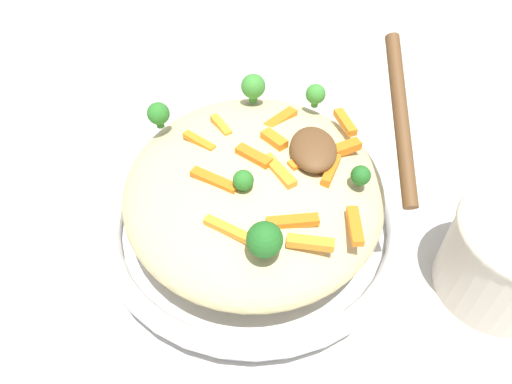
% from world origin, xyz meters
% --- Properties ---
extents(ground_plane, '(2.40, 2.40, 0.00)m').
position_xyz_m(ground_plane, '(0.00, 0.00, 0.00)').
color(ground_plane, beige).
extents(serving_bowl, '(0.29, 0.29, 0.04)m').
position_xyz_m(serving_bowl, '(0.00, 0.00, 0.02)').
color(serving_bowl, silver).
rests_on(serving_bowl, ground_plane).
extents(pasta_mound, '(0.25, 0.23, 0.07)m').
position_xyz_m(pasta_mound, '(0.00, 0.00, 0.07)').
color(pasta_mound, '#DBC689').
rests_on(pasta_mound, serving_bowl).
extents(carrot_piece_0, '(0.03, 0.03, 0.01)m').
position_xyz_m(carrot_piece_0, '(-0.00, 0.00, 0.11)').
color(carrot_piece_0, orange).
rests_on(carrot_piece_0, pasta_mound).
extents(carrot_piece_1, '(0.02, 0.03, 0.01)m').
position_xyz_m(carrot_piece_1, '(0.02, -0.08, 0.10)').
color(carrot_piece_1, orange).
rests_on(carrot_piece_1, pasta_mound).
extents(carrot_piece_2, '(0.04, 0.02, 0.01)m').
position_xyz_m(carrot_piece_2, '(0.05, -0.09, 0.10)').
color(carrot_piece_2, orange).
rests_on(carrot_piece_2, pasta_mound).
extents(carrot_piece_3, '(0.01, 0.04, 0.01)m').
position_xyz_m(carrot_piece_3, '(-0.07, -0.03, 0.10)').
color(carrot_piece_3, orange).
rests_on(carrot_piece_3, pasta_mound).
extents(carrot_piece_4, '(0.03, 0.03, 0.01)m').
position_xyz_m(carrot_piece_4, '(0.06, -0.03, 0.10)').
color(carrot_piece_4, orange).
rests_on(carrot_piece_4, pasta_mound).
extents(carrot_piece_5, '(0.03, 0.02, 0.01)m').
position_xyz_m(carrot_piece_5, '(0.05, 0.03, 0.10)').
color(carrot_piece_5, orange).
rests_on(carrot_piece_5, pasta_mound).
extents(carrot_piece_6, '(0.04, 0.01, 0.01)m').
position_xyz_m(carrot_piece_6, '(-0.07, -0.08, 0.10)').
color(carrot_piece_6, orange).
rests_on(carrot_piece_6, pasta_mound).
extents(carrot_piece_7, '(0.03, 0.04, 0.01)m').
position_xyz_m(carrot_piece_7, '(-0.00, -0.05, 0.10)').
color(carrot_piece_7, orange).
rests_on(carrot_piece_7, pasta_mound).
extents(carrot_piece_8, '(0.03, 0.04, 0.01)m').
position_xyz_m(carrot_piece_8, '(-0.03, 0.03, 0.10)').
color(carrot_piece_8, orange).
rests_on(carrot_piece_8, pasta_mound).
extents(carrot_piece_9, '(0.03, 0.02, 0.01)m').
position_xyz_m(carrot_piece_9, '(0.02, -0.02, 0.11)').
color(carrot_piece_9, orange).
rests_on(carrot_piece_9, pasta_mound).
extents(carrot_piece_10, '(0.03, 0.04, 0.01)m').
position_xyz_m(carrot_piece_10, '(-0.07, 0.02, 0.10)').
color(carrot_piece_10, orange).
rests_on(carrot_piece_10, pasta_mound).
extents(carrot_piece_11, '(0.04, 0.03, 0.01)m').
position_xyz_m(carrot_piece_11, '(-0.02, -0.02, 0.11)').
color(carrot_piece_11, orange).
rests_on(carrot_piece_11, pasta_mound).
extents(carrot_piece_12, '(0.03, 0.03, 0.01)m').
position_xyz_m(carrot_piece_12, '(0.02, 0.05, 0.10)').
color(carrot_piece_12, orange).
rests_on(carrot_piece_12, pasta_mound).
extents(carrot_piece_13, '(0.03, 0.02, 0.01)m').
position_xyz_m(carrot_piece_13, '(-0.01, -0.06, 0.10)').
color(carrot_piece_13, orange).
rests_on(carrot_piece_13, pasta_mound).
extents(carrot_piece_14, '(0.01, 0.04, 0.01)m').
position_xyz_m(carrot_piece_14, '(-0.09, -0.04, 0.10)').
color(carrot_piece_14, orange).
rests_on(carrot_piece_14, pasta_mound).
extents(broccoli_floret_0, '(0.02, 0.02, 0.03)m').
position_xyz_m(broccoli_floret_0, '(0.09, 0.00, 0.11)').
color(broccoli_floret_0, '#377928').
rests_on(broccoli_floret_0, pasta_mound).
extents(broccoli_floret_1, '(0.02, 0.02, 0.02)m').
position_xyz_m(broccoli_floret_1, '(-0.02, -0.09, 0.11)').
color(broccoli_floret_1, '#205B1C').
rests_on(broccoli_floret_1, pasta_mound).
extents(broccoli_floret_2, '(0.02, 0.02, 0.02)m').
position_xyz_m(broccoli_floret_2, '(-0.03, 0.01, 0.11)').
color(broccoli_floret_2, '#296820').
rests_on(broccoli_floret_2, pasta_mound).
extents(broccoli_floret_3, '(0.03, 0.03, 0.03)m').
position_xyz_m(broccoli_floret_3, '(-0.09, -0.01, 0.11)').
color(broccoli_floret_3, '#205B1C').
rests_on(broccoli_floret_3, pasta_mound).
extents(broccoli_floret_4, '(0.02, 0.02, 0.02)m').
position_xyz_m(broccoli_floret_4, '(0.08, -0.06, 0.11)').
color(broccoli_floret_4, '#377928').
rests_on(broccoli_floret_4, pasta_mound).
extents(broccoli_floret_5, '(0.02, 0.02, 0.03)m').
position_xyz_m(broccoli_floret_5, '(0.05, 0.09, 0.11)').
color(broccoli_floret_5, '#296820').
rests_on(broccoli_floret_5, pasta_mound).
extents(serving_spoon, '(0.14, 0.09, 0.08)m').
position_xyz_m(serving_spoon, '(0.01, -0.07, 0.12)').
color(serving_spoon, brown).
rests_on(serving_spoon, pasta_mound).
extents(companion_bowl, '(0.11, 0.11, 0.09)m').
position_xyz_m(companion_bowl, '(-0.06, -0.22, 0.05)').
color(companion_bowl, beige).
rests_on(companion_bowl, ground_plane).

